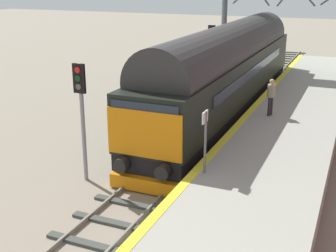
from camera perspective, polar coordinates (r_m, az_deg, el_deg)
ground_plane at (r=17.47m, az=0.85°, el=-4.73°), size 140.00×140.00×0.00m
track_main at (r=17.45m, az=0.85°, el=-4.56°), size 2.50×60.00×0.15m
station_platform at (r=16.37m, az=12.63°, el=-4.93°), size 4.00×44.00×1.01m
diesel_locomotive at (r=23.11m, az=7.53°, el=7.27°), size 2.74×19.58×4.68m
signal_post_mid at (r=15.45m, az=-10.87°, el=2.41°), size 0.44×0.22×4.16m
signal_post_far at (r=27.99m, az=5.49°, el=9.67°), size 0.44×0.22×4.12m
platform_number_sign at (r=13.77m, az=4.71°, el=-0.85°), size 0.10×0.44×1.99m
waiting_passenger at (r=20.27m, az=12.89°, el=3.99°), size 0.42×0.49×1.64m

